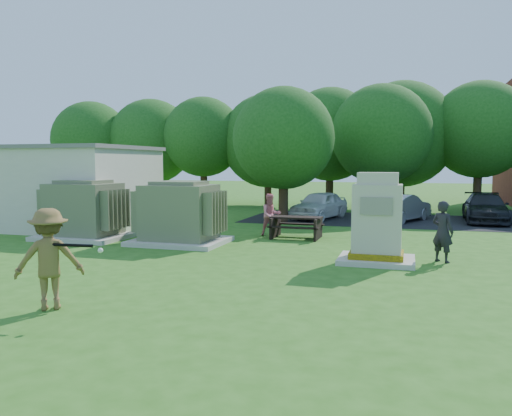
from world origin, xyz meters
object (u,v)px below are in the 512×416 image
(car_dark, at_px, (485,208))
(car_silver_a, at_px, (401,208))
(transformer_right, at_px, (180,214))
(person_at_picnic, at_px, (271,215))
(transformer_left, at_px, (84,211))
(generator_cabinet, at_px, (377,223))
(person_by_generator, at_px, (443,232))
(batter, at_px, (49,259))
(car_white, at_px, (319,205))
(picnic_table, at_px, (296,225))

(car_dark, bearing_deg, car_silver_a, -164.82)
(transformer_right, distance_m, person_at_picnic, 3.56)
(transformer_left, relative_size, generator_cabinet, 1.24)
(person_by_generator, distance_m, car_dark, 10.64)
(batter, height_order, person_at_picnic, batter)
(person_by_generator, xyz_separation_m, person_at_picnic, (-5.72, 3.41, -0.06))
(car_silver_a, bearing_deg, person_by_generator, 121.57)
(transformer_left, relative_size, car_white, 0.77)
(transformer_right, xyz_separation_m, car_dark, (10.58, 9.55, -0.33))
(person_by_generator, distance_m, car_white, 10.71)
(person_at_picnic, bearing_deg, generator_cabinet, -76.94)
(transformer_right, xyz_separation_m, picnic_table, (3.45, 2.29, -0.49))
(batter, distance_m, person_at_picnic, 10.21)
(picnic_table, distance_m, person_by_generator, 5.63)
(transformer_right, xyz_separation_m, person_at_picnic, (2.42, 2.59, -0.20))
(transformer_left, bearing_deg, car_white, 51.62)
(batter, relative_size, person_by_generator, 1.11)
(transformer_right, bearing_deg, batter, -82.35)
(person_at_picnic, xyz_separation_m, car_white, (0.74, 6.07, -0.11))
(person_by_generator, bearing_deg, transformer_right, 28.96)
(person_by_generator, height_order, car_dark, person_by_generator)
(picnic_table, distance_m, car_white, 6.39)
(transformer_left, xyz_separation_m, car_silver_a, (10.64, 8.71, -0.34))
(batter, xyz_separation_m, person_at_picnic, (1.41, 10.11, -0.15))
(person_by_generator, bearing_deg, transformer_left, 30.74)
(picnic_table, xyz_separation_m, car_dark, (7.13, 7.26, 0.16))
(generator_cabinet, xyz_separation_m, batter, (-5.45, -6.15, -0.13))
(picnic_table, distance_m, car_dark, 10.18)
(transformer_left, bearing_deg, car_silver_a, 39.31)
(transformer_right, distance_m, car_silver_a, 11.14)
(transformer_left, height_order, person_by_generator, transformer_left)
(generator_cabinet, xyz_separation_m, person_by_generator, (1.69, 0.55, -0.23))
(transformer_left, height_order, transformer_right, same)
(car_white, bearing_deg, car_dark, 22.43)
(batter, bearing_deg, transformer_left, -93.61)
(transformer_right, relative_size, generator_cabinet, 1.24)
(transformer_right, xyz_separation_m, generator_cabinet, (6.46, -1.36, 0.09))
(picnic_table, relative_size, car_silver_a, 0.47)
(transformer_left, height_order, batter, transformer_left)
(transformer_right, bearing_deg, car_white, 69.94)
(car_silver_a, bearing_deg, car_white, 24.97)
(transformer_right, distance_m, picnic_table, 4.17)
(batter, relative_size, person_at_picnic, 1.20)
(generator_cabinet, distance_m, car_silver_a, 10.09)
(picnic_table, bearing_deg, car_dark, 45.52)
(person_at_picnic, distance_m, car_dark, 10.72)
(car_white, xyz_separation_m, car_dark, (7.42, 0.88, -0.02))
(transformer_left, xyz_separation_m, car_dark, (14.28, 9.55, -0.33))
(picnic_table, relative_size, person_by_generator, 1.08)
(transformer_right, height_order, batter, transformer_right)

